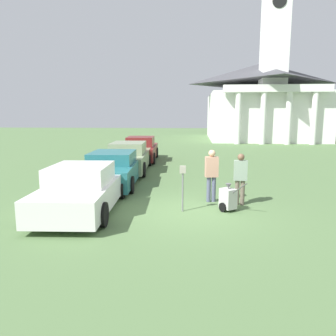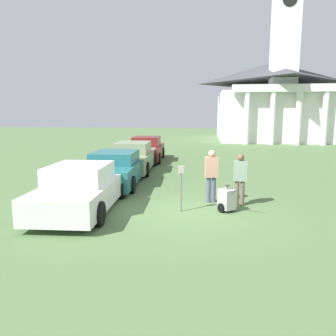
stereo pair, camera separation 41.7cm
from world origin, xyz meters
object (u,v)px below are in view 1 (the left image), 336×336
parked_car_teal (114,169)px  equipment_cart (228,198)px  person_supervisor (240,176)px  person_worker (212,172)px  parked_car_white (83,190)px  parking_meter (183,180)px  church (262,97)px  parked_car_maroon (141,150)px  parked_car_sage (129,158)px

parked_car_teal → equipment_cart: bearing=-41.5°
person_supervisor → equipment_cart: bearing=62.8°
parked_car_teal → person_worker: bearing=-35.1°
person_worker → person_supervisor: person_worker is taller
parked_car_white → parking_meter: bearing=0.7°
person_worker → church: (7.20, 28.82, 3.84)m
parked_car_white → parked_car_maroon: size_ratio=0.99×
parked_car_white → church: bearing=66.8°
parked_car_white → parked_car_maroon: bearing=87.0°
parked_car_maroon → person_worker: size_ratio=2.73×
parked_car_white → parked_car_maroon: 10.85m
parked_car_white → parked_car_teal: size_ratio=0.90×
parked_car_white → parked_car_teal: parked_car_white is taller
parked_car_sage → equipment_cart: parked_car_sage is taller
parked_car_white → parked_car_maroon: (0.00, 10.85, 0.04)m
parking_meter → church: 31.31m
parked_car_white → person_worker: (3.91, 1.36, 0.34)m
parked_car_teal → parked_car_maroon: 7.04m
parked_car_maroon → equipment_cart: bearing=-70.4°
parked_car_teal → church: church is taller
parked_car_teal → church: size_ratio=0.25×
person_worker → church: size_ratio=0.08×
parked_car_teal → parked_car_maroon: parked_car_maroon is taller
parked_car_white → church: (11.11, 30.19, 4.18)m
parked_car_maroon → person_supervisor: (4.81, -9.79, 0.25)m
parked_car_white → parked_car_teal: bearing=87.0°
parked_car_white → person_supervisor: (4.81, 1.06, 0.29)m
parked_car_sage → person_worker: bearing=-58.4°
parked_car_sage → parking_meter: 7.48m
parking_meter → person_supervisor: size_ratio=0.83×
parked_car_sage → person_supervisor: (4.81, -5.97, 0.25)m
parking_meter → church: bearing=74.9°
parked_car_teal → parked_car_maroon: size_ratio=1.10×
parked_car_sage → parking_meter: bearing=-69.3°
parked_car_teal → parking_meter: size_ratio=3.78×
parked_car_white → person_worker: 4.15m
parking_meter → person_worker: size_ratio=0.80×
parked_car_teal → parked_car_white: bearing=-93.0°
parking_meter → equipment_cart: 1.49m
person_worker → parked_car_teal: bearing=-42.7°
parked_car_sage → church: (11.11, 23.15, 4.14)m
church → parked_car_sage: bearing=-115.6°
parked_car_white → parking_meter: size_ratio=3.41×
parked_car_white → person_supervisor: bearing=9.5°
person_worker → parked_car_sage: bearing=-66.0°
parked_car_white → church: church is taller
parked_car_teal → person_supervisor: (4.81, -2.75, 0.29)m
parked_car_maroon → church: 22.68m
parked_car_teal → church: (11.11, 26.37, 4.18)m
equipment_cart → parked_car_white: bearing=148.5°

